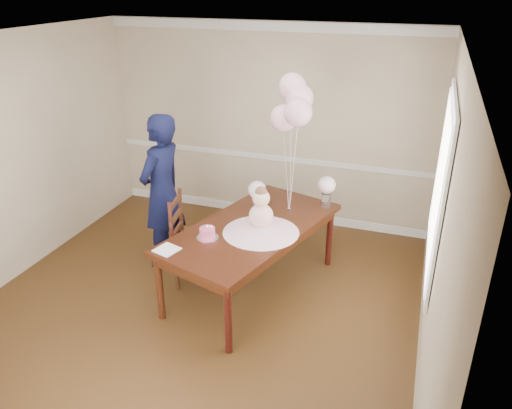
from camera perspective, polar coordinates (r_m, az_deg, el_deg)
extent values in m
cube|color=#341E0D|center=(5.36, -7.30, -12.21)|extent=(4.50, 5.00, 0.00)
cube|color=white|center=(4.33, -9.28, 17.72)|extent=(4.50, 5.00, 0.02)
cube|color=tan|center=(6.87, 1.28, 9.03)|extent=(4.50, 0.02, 2.70)
cube|color=tan|center=(4.23, 20.20, -2.91)|extent=(0.02, 5.00, 2.70)
cube|color=silver|center=(7.00, 1.22, 5.46)|extent=(4.50, 0.02, 0.07)
cube|color=silver|center=(6.63, 1.36, 19.72)|extent=(4.50, 0.02, 0.12)
cube|color=white|center=(7.32, 1.16, -0.76)|extent=(4.50, 0.02, 0.12)
cube|color=white|center=(4.61, 20.35, 2.08)|extent=(0.02, 1.66, 1.56)
cube|color=white|center=(4.61, 20.13, 2.11)|extent=(0.01, 1.50, 1.40)
cube|color=black|center=(5.30, -0.49, -2.75)|extent=(1.61, 2.31, 0.05)
cube|color=black|center=(5.34, -0.49, -3.50)|extent=(1.48, 2.18, 0.10)
cylinder|color=black|center=(5.15, -10.96, -9.28)|extent=(0.09, 0.09, 0.73)
cylinder|color=black|center=(4.64, -3.20, -13.00)|extent=(0.09, 0.09, 0.73)
cylinder|color=black|center=(6.41, 1.45, -1.59)|extent=(0.09, 0.09, 0.73)
cylinder|color=black|center=(6.01, 8.38, -3.75)|extent=(0.09, 0.09, 0.73)
cone|color=#FFBBD8|center=(5.15, 0.57, -2.67)|extent=(0.99, 0.99, 0.10)
sphere|color=#FFA1BC|center=(5.09, 0.58, -1.30)|extent=(0.25, 0.25, 0.25)
sphere|color=beige|center=(5.00, 0.59, 0.74)|extent=(0.18, 0.18, 0.18)
sphere|color=brown|center=(4.98, 0.59, 1.40)|extent=(0.13, 0.13, 0.13)
cylinder|color=silver|center=(5.08, -5.55, -3.78)|extent=(0.29, 0.29, 0.01)
cylinder|color=#E2477D|center=(5.06, -5.58, -3.22)|extent=(0.20, 0.20, 0.10)
sphere|color=white|center=(5.03, -5.61, -2.53)|extent=(0.03, 0.03, 0.03)
sphere|color=white|center=(5.02, -5.18, -2.54)|extent=(0.03, 0.03, 0.03)
cylinder|color=silver|center=(5.57, 0.12, -0.11)|extent=(0.13, 0.13, 0.17)
sphere|color=silver|center=(5.49, 0.12, 1.68)|extent=(0.20, 0.20, 0.20)
cylinder|color=white|center=(5.75, 7.98, 0.49)|extent=(0.13, 0.13, 0.17)
sphere|color=beige|center=(5.68, 8.09, 2.22)|extent=(0.20, 0.20, 0.20)
cube|color=white|center=(4.92, -10.14, -5.10)|extent=(0.26, 0.26, 0.01)
cylinder|color=silver|center=(5.66, 3.81, -0.53)|extent=(0.05, 0.05, 0.02)
sphere|color=#FCB2C4|center=(5.36, 3.17, 9.83)|extent=(0.29, 0.29, 0.29)
sphere|color=#F9B0CE|center=(5.18, 4.85, 10.46)|extent=(0.29, 0.29, 0.29)
sphere|color=#FFB4DC|center=(5.33, 5.00, 12.01)|extent=(0.29, 0.29, 0.29)
sphere|color=#FFB4CB|center=(5.38, 4.19, 13.29)|extent=(0.29, 0.29, 0.29)
cylinder|color=white|center=(5.52, 3.48, 3.74)|extent=(0.09, 0.03, 0.87)
cylinder|color=white|center=(5.43, 4.28, 3.94)|extent=(0.09, 0.08, 0.98)
cylinder|color=white|center=(5.49, 4.36, 4.78)|extent=(0.05, 0.09, 1.08)
cylinder|color=white|center=(5.51, 3.97, 5.43)|extent=(0.05, 0.13, 1.19)
cube|color=#361F0E|center=(5.61, -6.85, -4.66)|extent=(0.54, 0.54, 0.05)
cylinder|color=#3B1E10|center=(5.63, -9.07, -7.62)|extent=(0.05, 0.05, 0.45)
cylinder|color=#38150F|center=(5.54, -5.30, -7.97)|extent=(0.05, 0.05, 0.45)
cylinder|color=#341D0E|center=(5.93, -8.05, -5.71)|extent=(0.05, 0.05, 0.45)
cylinder|color=#321D0D|center=(5.85, -4.48, -6.01)|extent=(0.05, 0.05, 0.45)
cylinder|color=#36140E|center=(5.36, -9.67, -2.63)|extent=(0.05, 0.05, 0.59)
cylinder|color=#35170E|center=(5.68, -8.58, -0.91)|extent=(0.05, 0.05, 0.59)
cube|color=#3E1C11|center=(5.58, -9.02, -2.90)|extent=(0.11, 0.42, 0.05)
cube|color=#3E2111|center=(5.50, -9.14, -1.35)|extent=(0.11, 0.42, 0.05)
cube|color=#32190D|center=(5.43, -9.25, 0.23)|extent=(0.11, 0.42, 0.05)
imported|color=black|center=(5.88, -10.67, 1.42)|extent=(0.53, 0.73, 1.84)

